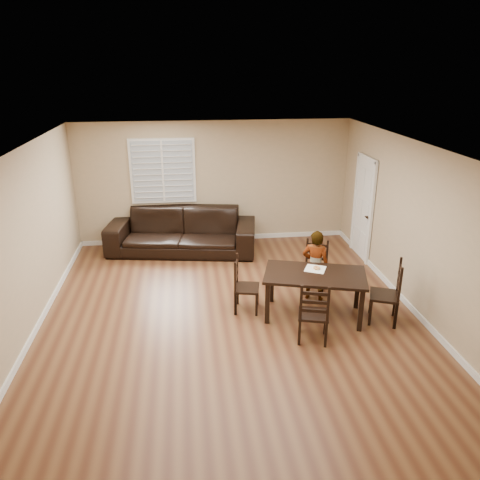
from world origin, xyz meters
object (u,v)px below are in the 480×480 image
Objects in this scene: dining_table at (315,279)px; sofa at (182,231)px; chair_right at (393,295)px; chair_near at (316,267)px; chair_far at (314,317)px; child at (315,266)px; chair_left at (240,286)px; donut at (317,268)px.

sofa reaches higher than dining_table.
dining_table is 1.22m from chair_right.
chair_right is at bearing -31.57° from chair_near.
child reaches higher than chair_far.
dining_table is at bearing -84.16° from chair_right.
sofa is (-0.92, 2.72, 0.03)m from chair_left.
chair_right is at bearing -25.25° from donut.
child is at bearing 76.77° from donut.
donut is at bearing -92.65° from chair_right.
dining_table is 1.22m from chair_left.
chair_left reaches higher than dining_table.
chair_far is 0.94× the size of chair_right.
child is (1.31, 0.23, 0.20)m from chair_left.
chair_near is 0.96× the size of chair_far.
child is at bearing -68.60° from chair_left.
chair_far is 1.03× the size of chair_left.
chair_left is at bearing -61.75° from sofa.
chair_left is 0.30× the size of sofa.
dining_table is 1.02m from chair_near.
chair_left is 1.28m from donut.
dining_table is 0.86m from chair_far.
chair_right is (1.16, -0.35, -0.18)m from dining_table.
chair_right is 4.69m from sofa.
chair_near is (0.29, 0.95, -0.23)m from dining_table.
chair_near is at bearing -91.25° from chair_far.
chair_left is 0.74× the size of child.
sofa is at bearing 30.37° from chair_left.
chair_right reaches higher than chair_far.
chair_far is at bearing -89.89° from dining_table.
chair_near reaches higher than dining_table.
child is (-1.00, 0.90, 0.16)m from chair_right.
dining_table is at bearing -94.05° from chair_left.
dining_table is 1.91× the size of chair_near.
donut is (-0.09, -0.38, 0.14)m from child.
child is (-0.13, -0.40, 0.21)m from chair_near.
chair_left is (-1.44, -0.63, 0.01)m from chair_near.
chair_near is 0.47m from child.
sofa reaches higher than donut.
chair_right reaches higher than sofa.
donut is at bearing 83.66° from dining_table.
sofa is (-2.14, 2.88, -0.31)m from donut.
chair_far is 0.31× the size of sofa.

